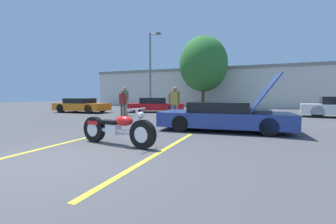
# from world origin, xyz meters

# --- Properties ---
(ground_plane) EXTENTS (80.00, 80.00, 0.00)m
(ground_plane) POSITION_xyz_m (0.00, 0.00, 0.00)
(ground_plane) COLOR #474749
(parking_stripe_foreground) EXTENTS (0.12, 5.29, 0.01)m
(parking_stripe_foreground) POSITION_xyz_m (-1.32, 1.40, 0.00)
(parking_stripe_foreground) COLOR yellow
(parking_stripe_foreground) RESTS_ON ground
(parking_stripe_middle) EXTENTS (0.12, 5.29, 0.01)m
(parking_stripe_middle) POSITION_xyz_m (1.53, 1.40, 0.00)
(parking_stripe_middle) COLOR yellow
(parking_stripe_middle) RESTS_ON ground
(far_building) EXTENTS (32.00, 4.20, 4.40)m
(far_building) POSITION_xyz_m (0.00, 23.39, 2.34)
(far_building) COLOR beige
(far_building) RESTS_ON ground
(light_pole) EXTENTS (1.21, 0.28, 7.48)m
(light_pole) POSITION_xyz_m (-6.37, 17.22, 4.12)
(light_pole) COLOR slate
(light_pole) RESTS_ON ground
(tree_background) EXTENTS (4.83, 4.83, 7.27)m
(tree_background) POSITION_xyz_m (-1.57, 19.45, 4.48)
(tree_background) COLOR brown
(tree_background) RESTS_ON ground
(motorcycle) EXTENTS (2.40, 0.73, 0.99)m
(motorcycle) POSITION_xyz_m (0.15, 1.72, 0.42)
(motorcycle) COLOR black
(motorcycle) RESTS_ON ground
(show_car_hood_open) EXTENTS (4.81, 2.22, 2.05)m
(show_car_hood_open) POSITION_xyz_m (2.46, 5.30, 0.54)
(show_car_hood_open) COLOR navy
(show_car_hood_open) RESTS_ON ground
(parked_car_left_row) EXTENTS (4.19, 1.98, 1.09)m
(parked_car_left_row) POSITION_xyz_m (-8.96, 10.33, 0.54)
(parked_car_left_row) COLOR orange
(parked_car_left_row) RESTS_ON ground
(parked_car_mid_left_row) EXTENTS (4.74, 3.24, 1.12)m
(parked_car_mid_left_row) POSITION_xyz_m (-3.91, 12.84, 0.54)
(parked_car_mid_left_row) COLOR red
(parked_car_mid_left_row) RESTS_ON ground
(spectator_near_motorcycle) EXTENTS (0.52, 0.22, 1.64)m
(spectator_near_motorcycle) POSITION_xyz_m (-3.77, 8.07, 0.97)
(spectator_near_motorcycle) COLOR brown
(spectator_near_motorcycle) RESTS_ON ground
(spectator_by_show_car) EXTENTS (0.52, 0.23, 1.74)m
(spectator_by_show_car) POSITION_xyz_m (-0.17, 7.15, 1.04)
(spectator_by_show_car) COLOR gray
(spectator_by_show_car) RESTS_ON ground
(spectator_midground) EXTENTS (0.52, 0.24, 1.85)m
(spectator_midground) POSITION_xyz_m (-4.45, 9.39, 1.12)
(spectator_midground) COLOR gray
(spectator_midground) RESTS_ON ground
(spectator_far_lot) EXTENTS (0.52, 0.22, 1.64)m
(spectator_far_lot) POSITION_xyz_m (-1.15, 9.44, 0.97)
(spectator_far_lot) COLOR #38476B
(spectator_far_lot) RESTS_ON ground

